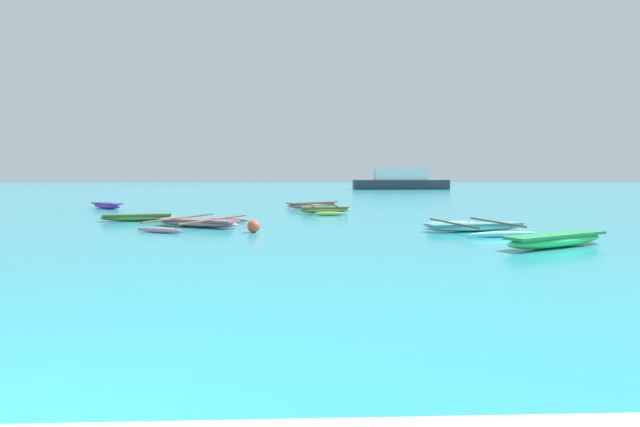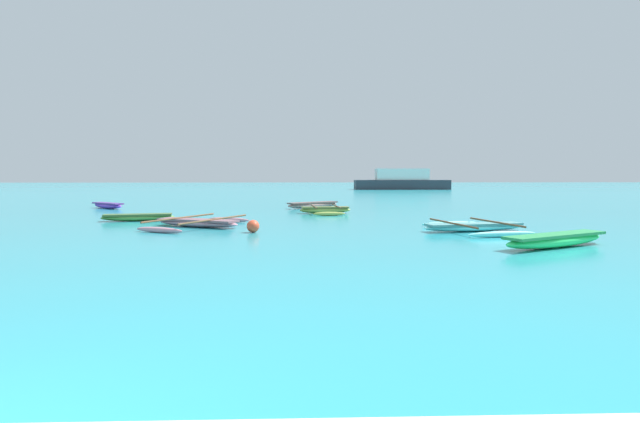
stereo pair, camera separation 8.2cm
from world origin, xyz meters
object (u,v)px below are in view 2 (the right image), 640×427
object	(u,v)px
moored_boat_0	(198,223)
moored_boat_1	(556,240)
moored_boat_2	(325,210)
moored_boat_5	(313,205)
mooring_buoy_0	(253,226)
distant_ferry	(402,181)
moored_boat_6	(108,205)
moored_boat_4	(138,217)
moored_boat_3	(474,227)

from	to	relation	value
moored_boat_0	moored_boat_1	xyz separation A→B (m)	(11.14, -5.78, 0.05)
moored_boat_2	moored_boat_5	bearing A→B (deg)	92.98
moored_boat_1	mooring_buoy_0	world-z (taller)	mooring_buoy_0
moored_boat_2	distant_ferry	world-z (taller)	distant_ferry
moored_boat_1	moored_boat_2	world-z (taller)	moored_boat_2
moored_boat_0	moored_boat_5	distance (m)	11.59
distant_ferry	moored_boat_1	bearing A→B (deg)	-96.64
moored_boat_5	moored_boat_6	world-z (taller)	moored_boat_5
moored_boat_2	mooring_buoy_0	size ratio (longest dim) A/B	7.47
moored_boat_4	moored_boat_5	xyz separation A→B (m)	(7.79, 8.05, 0.03)
moored_boat_2	moored_boat_3	size ratio (longest dim) A/B	0.81
moored_boat_0	distant_ferry	xyz separation A→B (m)	(17.30, 47.18, 0.96)
moored_boat_1	mooring_buoy_0	distance (m)	9.59
moored_boat_2	moored_boat_5	world-z (taller)	moored_boat_2
distant_ferry	moored_boat_3	bearing A→B (deg)	-98.25
moored_boat_0	moored_boat_6	world-z (taller)	moored_boat_0
moored_boat_1	moored_boat_0	bearing A→B (deg)	125.20
moored_boat_1	moored_boat_5	bearing A→B (deg)	84.15
moored_boat_4	moored_boat_5	size ratio (longest dim) A/B	0.94
mooring_buoy_0	distant_ferry	size ratio (longest dim) A/B	0.04
moored_boat_0	moored_boat_3	bearing A→B (deg)	15.24
moored_boat_3	distant_ferry	xyz separation A→B (m)	(7.10, 49.01, 0.97)
moored_boat_1	distant_ferry	xyz separation A→B (m)	(6.16, 52.96, 0.92)
moored_boat_4	distant_ferry	bearing A→B (deg)	53.06
moored_boat_5	moored_boat_0	bearing A→B (deg)	-149.38
distant_ferry	moored_boat_0	bearing A→B (deg)	-110.14
moored_boat_2	moored_boat_1	bearing A→B (deg)	-68.86
moored_boat_0	mooring_buoy_0	distance (m)	3.06
moored_boat_3	distant_ferry	size ratio (longest dim) A/B	0.32
moored_boat_5	distant_ferry	distance (m)	38.71
moored_boat_3	moored_boat_6	distance (m)	21.61
moored_boat_6	mooring_buoy_0	world-z (taller)	mooring_buoy_0
moored_boat_6	moored_boat_1	bearing A→B (deg)	-1.14
moored_boat_3	moored_boat_6	world-z (taller)	moored_boat_6
moored_boat_4	moored_boat_1	bearing A→B (deg)	-42.64
moored_boat_0	moored_boat_6	xyz separation A→B (m)	(-7.51, 10.56, 0.03)
moored_boat_1	moored_boat_4	size ratio (longest dim) A/B	1.22
moored_boat_3	mooring_buoy_0	xyz separation A→B (m)	(-7.86, -0.14, 0.06)
moored_boat_0	moored_boat_6	bearing A→B (deg)	150.83
moored_boat_6	moored_boat_0	bearing A→B (deg)	-14.51
moored_boat_2	distant_ferry	size ratio (longest dim) A/B	0.26
moored_boat_2	moored_boat_3	bearing A→B (deg)	-63.68
moored_boat_2	moored_boat_6	distance (m)	13.40
moored_boat_3	mooring_buoy_0	size ratio (longest dim) A/B	9.21
mooring_buoy_0	distant_ferry	bearing A→B (deg)	73.07
moored_boat_4	moored_boat_5	bearing A→B (deg)	33.58
moored_boat_4	mooring_buoy_0	distance (m)	7.08
moored_boat_4	mooring_buoy_0	xyz separation A→B (m)	(5.46, -4.52, 0.05)
moored_boat_1	moored_boat_3	size ratio (longest dim) A/B	0.94
moored_boat_5	moored_boat_6	bearing A→B (deg)	144.63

